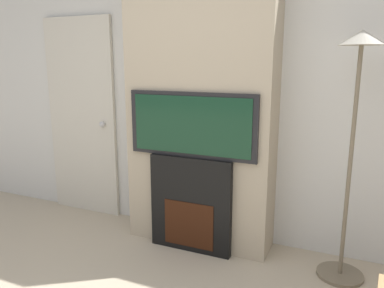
% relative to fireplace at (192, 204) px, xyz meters
% --- Properties ---
extents(wall_back, '(6.00, 0.06, 2.70)m').
position_rel_fireplace_xyz_m(wall_back, '(0.00, 0.40, 0.94)').
color(wall_back, silver).
rests_on(wall_back, ground_plane).
extents(chimney_breast, '(1.27, 0.36, 2.70)m').
position_rel_fireplace_xyz_m(chimney_breast, '(0.00, 0.18, 0.94)').
color(chimney_breast, tan).
rests_on(chimney_breast, ground_plane).
extents(fireplace, '(0.72, 0.15, 0.82)m').
position_rel_fireplace_xyz_m(fireplace, '(0.00, 0.00, 0.00)').
color(fireplace, black).
rests_on(fireplace, ground_plane).
extents(television, '(1.10, 0.07, 0.53)m').
position_rel_fireplace_xyz_m(television, '(0.00, -0.00, 0.68)').
color(television, black).
rests_on(television, fireplace).
extents(floor_lamp, '(0.34, 0.34, 1.80)m').
position_rel_fireplace_xyz_m(floor_lamp, '(1.20, 0.05, 0.87)').
color(floor_lamp, '#726651').
rests_on(floor_lamp, ground_plane).
extents(entry_door, '(0.82, 0.09, 2.03)m').
position_rel_fireplace_xyz_m(entry_door, '(-1.40, 0.34, 0.61)').
color(entry_door, beige).
rests_on(entry_door, ground_plane).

